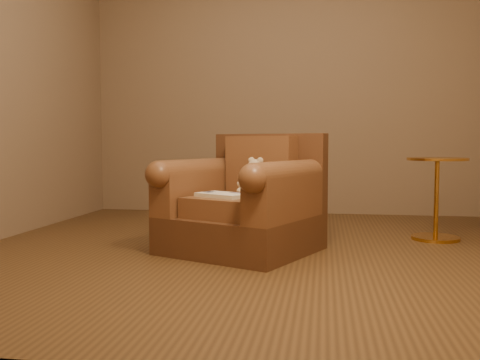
# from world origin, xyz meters

# --- Properties ---
(floor) EXTENTS (4.00, 4.00, 0.00)m
(floor) POSITION_xyz_m (0.00, 0.00, 0.00)
(floor) COLOR brown
(floor) RESTS_ON ground
(armchair) EXTENTS (1.17, 1.14, 0.81)m
(armchair) POSITION_xyz_m (-0.09, -0.04, 0.31)
(armchair) COLOR #53311B
(armchair) RESTS_ON floor
(teddy_bear) EXTENTS (0.20, 0.22, 0.26)m
(teddy_bear) POSITION_xyz_m (-0.03, 0.01, 0.48)
(teddy_bear) COLOR #CFB491
(teddy_bear) RESTS_ON armchair
(guidebook) EXTENTS (0.39, 0.34, 0.03)m
(guidebook) POSITION_xyz_m (-0.21, -0.20, 0.40)
(guidebook) COLOR beige
(guidebook) RESTS_ON armchair
(side_table) EXTENTS (0.45, 0.45, 0.63)m
(side_table) POSITION_xyz_m (1.30, 0.59, 0.34)
(side_table) COLOR gold
(side_table) RESTS_ON floor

